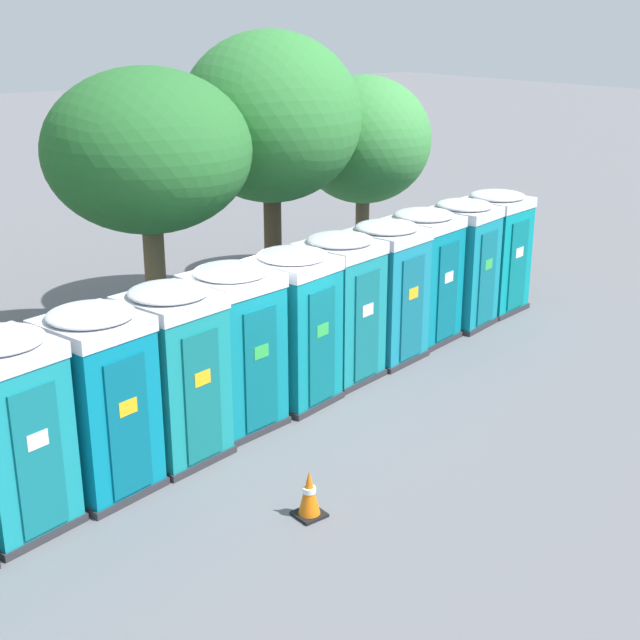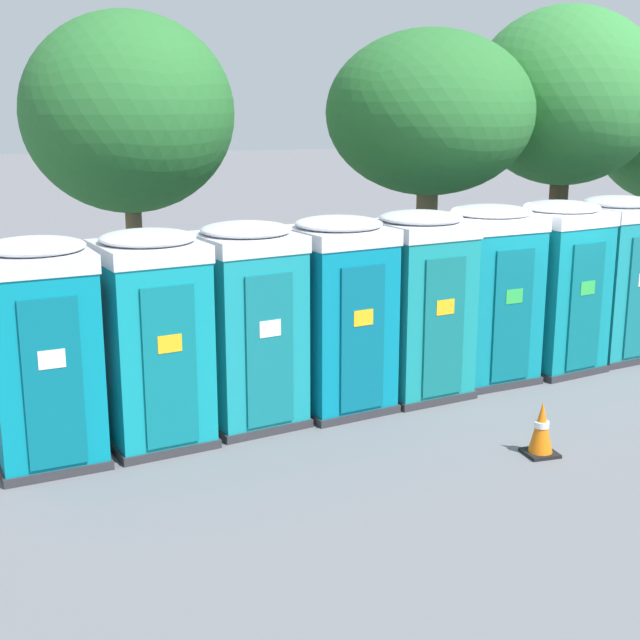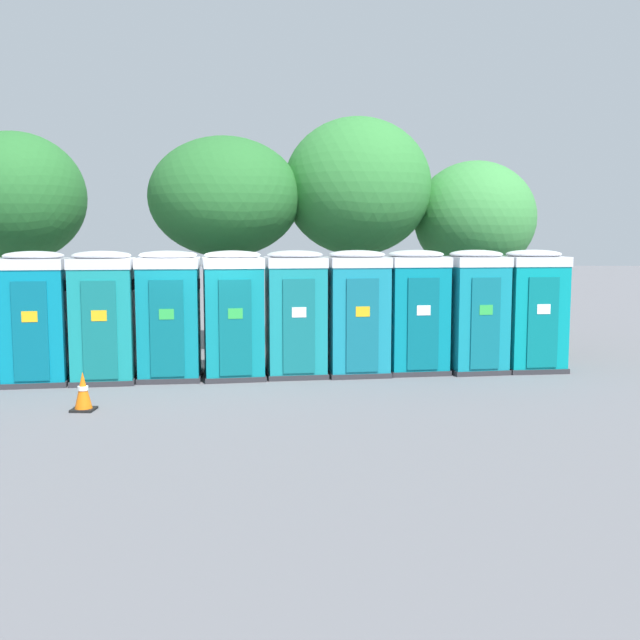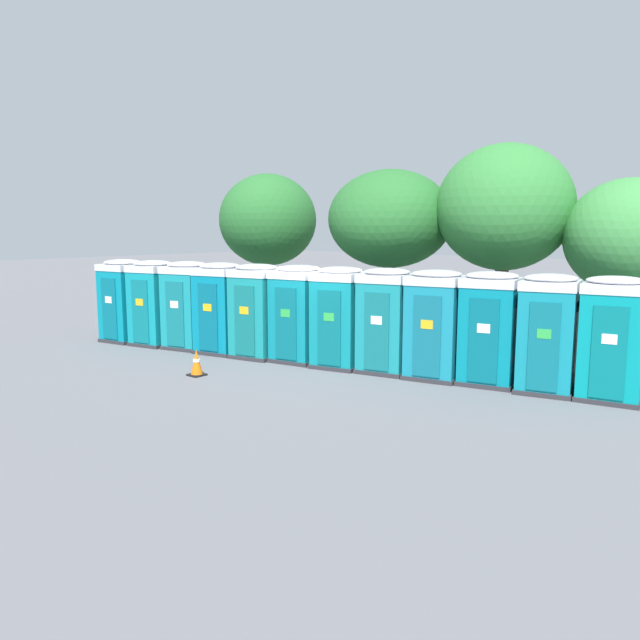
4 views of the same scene
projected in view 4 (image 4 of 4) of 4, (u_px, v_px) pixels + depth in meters
name	position (u px, v px, depth m)	size (l,w,h in m)	color
ground_plane	(323.00, 362.00, 16.38)	(120.00, 120.00, 0.00)	slate
portapotty_0	(124.00, 300.00, 19.27)	(1.34, 1.37, 2.54)	#2D2D33
portapotty_1	(154.00, 302.00, 18.66)	(1.40, 1.42, 2.54)	#2D2D33
portapotty_2	(188.00, 305.00, 18.13)	(1.42, 1.44, 2.54)	#2D2D33
portapotty_3	(221.00, 307.00, 17.47)	(1.43, 1.43, 2.54)	#2D2D33
portapotty_4	(257.00, 310.00, 16.85)	(1.41, 1.41, 2.54)	#2D2D33
portapotty_5	(298.00, 313.00, 16.32)	(1.39, 1.37, 2.54)	#2D2D33
portapotty_6	(339.00, 317.00, 15.66)	(1.43, 1.44, 2.54)	#2D2D33
portapotty_7	(386.00, 320.00, 15.11)	(1.41, 1.41, 2.54)	#2D2D33
portapotty_8	(435.00, 324.00, 14.47)	(1.45, 1.42, 2.54)	#2D2D33
portapotty_9	(490.00, 328.00, 13.93)	(1.44, 1.42, 2.54)	#2D2D33
portapotty_10	(548.00, 333.00, 13.24)	(1.40, 1.43, 2.54)	#2D2D33
portapotty_11	(613.00, 338.00, 12.62)	(1.41, 1.39, 2.54)	#2D2D33
street_tree_0	(628.00, 237.00, 15.36)	(3.07, 3.07, 4.71)	brown
street_tree_1	(268.00, 220.00, 21.56)	(3.35, 3.35, 5.34)	brown
street_tree_2	(390.00, 220.00, 18.19)	(3.62, 3.62, 5.18)	brown
street_tree_3	(504.00, 208.00, 16.71)	(3.63, 3.63, 5.72)	brown
traffic_cone	(197.00, 363.00, 14.83)	(0.36, 0.36, 0.64)	black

